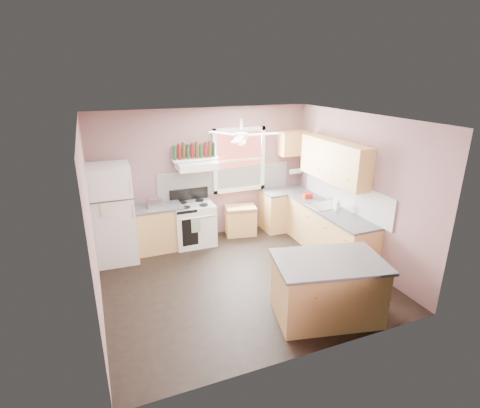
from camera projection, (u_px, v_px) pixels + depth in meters
name	position (u px, v px, depth m)	size (l,w,h in m)	color
floor	(241.00, 279.00, 6.42)	(4.50, 4.50, 0.00)	black
ceiling	(241.00, 119.00, 5.52)	(4.50, 4.50, 0.00)	white
wall_back	(204.00, 174.00, 7.74)	(4.50, 0.05, 2.70)	#7B5958
wall_right	(357.00, 189.00, 6.77)	(0.05, 4.00, 2.70)	#7B5958
wall_left	(89.00, 225.00, 5.17)	(0.05, 4.00, 2.70)	#7B5958
backsplash_back	(226.00, 181.00, 7.92)	(2.90, 0.03, 0.55)	white
backsplash_right	(344.00, 194.00, 7.08)	(0.03, 2.60, 0.55)	white
window_view	(239.00, 160.00, 7.88)	(1.00, 0.02, 1.20)	maroon
window_frame	(239.00, 160.00, 7.86)	(1.16, 0.07, 1.36)	white
refrigerator	(112.00, 214.00, 6.79)	(0.77, 0.75, 1.82)	white
base_cabinet_left	(159.00, 228.00, 7.39)	(0.90, 0.60, 0.86)	tan
counter_left	(157.00, 207.00, 7.24)	(0.92, 0.62, 0.04)	#464648
toaster	(155.00, 203.00, 7.13)	(0.28, 0.16, 0.18)	silver
stove	(194.00, 224.00, 7.60)	(0.80, 0.64, 0.86)	white
range_hood	(197.00, 165.00, 7.33)	(0.78, 0.50, 0.14)	white
bottle_shelf	(195.00, 159.00, 7.40)	(0.90, 0.26, 0.03)	white
cart	(241.00, 220.00, 8.09)	(0.64, 0.42, 0.64)	tan
base_cabinet_corner	(285.00, 210.00, 8.38)	(1.00, 0.60, 0.86)	tan
base_cabinet_right	(329.00, 232.00, 7.23)	(0.60, 2.20, 0.86)	tan
counter_corner	(286.00, 191.00, 8.23)	(1.02, 0.62, 0.04)	#464648
counter_right	(330.00, 210.00, 7.07)	(0.62, 2.22, 0.04)	#464648
sink	(324.00, 206.00, 7.24)	(0.55, 0.45, 0.03)	silver
faucet	(331.00, 202.00, 7.27)	(0.03, 0.03, 0.14)	silver
upper_cabinet_right	(334.00, 161.00, 6.99)	(0.33, 1.80, 0.76)	tan
upper_cabinet_corner	(293.00, 143.00, 8.07)	(0.60, 0.33, 0.52)	tan
paper_towel	(296.00, 171.00, 8.36)	(0.12, 0.12, 0.26)	white
island	(327.00, 290.00, 5.31)	(1.42, 0.90, 0.86)	tan
island_top	(330.00, 262.00, 5.16)	(1.50, 0.98, 0.04)	#464648
ceiling_fan_hub	(241.00, 136.00, 5.60)	(0.20, 0.20, 0.08)	white
soap_bottle	(338.00, 205.00, 6.94)	(0.09, 0.09, 0.24)	silver
red_caddy	(308.00, 196.00, 7.68)	(0.18, 0.12, 0.10)	red
wine_bottles	(195.00, 151.00, 7.35)	(0.86, 0.06, 0.31)	#143819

